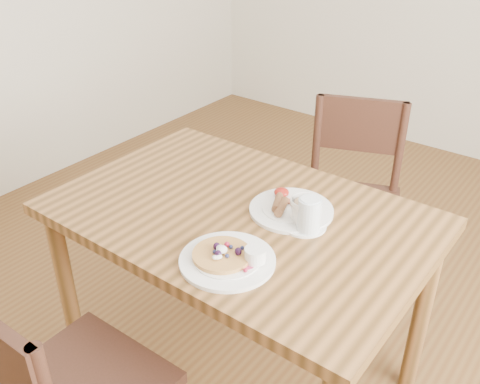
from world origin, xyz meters
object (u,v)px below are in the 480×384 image
(chair_far, at_px, (351,193))
(pancake_plate, at_px, (229,258))
(dining_table, at_px, (240,236))
(breakfast_plate, at_px, (290,208))
(teacup_saucer, at_px, (305,214))
(water_glass, at_px, (309,216))

(chair_far, relative_size, pancake_plate, 3.26)
(dining_table, height_order, breakfast_plate, breakfast_plate)
(dining_table, bearing_deg, chair_far, 86.25)
(teacup_saucer, bearing_deg, chair_far, 103.27)
(breakfast_plate, xyz_separation_m, teacup_saucer, (0.08, -0.05, 0.03))
(dining_table, relative_size, pancake_plate, 4.44)
(breakfast_plate, bearing_deg, teacup_saucer, -29.94)
(chair_far, bearing_deg, breakfast_plate, 75.46)
(dining_table, relative_size, teacup_saucer, 8.57)
(water_glass, bearing_deg, pancake_plate, -110.21)
(pancake_plate, distance_m, teacup_saucer, 0.29)
(chair_far, relative_size, water_glass, 7.77)
(dining_table, relative_size, breakfast_plate, 4.44)
(dining_table, height_order, pancake_plate, pancake_plate)
(chair_far, bearing_deg, pancake_plate, 73.59)
(teacup_saucer, relative_size, water_glass, 1.24)
(dining_table, bearing_deg, pancake_plate, -59.18)
(chair_far, height_order, water_glass, chair_far)
(water_glass, bearing_deg, teacup_saucer, 144.33)
(dining_table, relative_size, chair_far, 1.36)
(breakfast_plate, distance_m, teacup_saucer, 0.10)
(teacup_saucer, bearing_deg, water_glass, -35.67)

